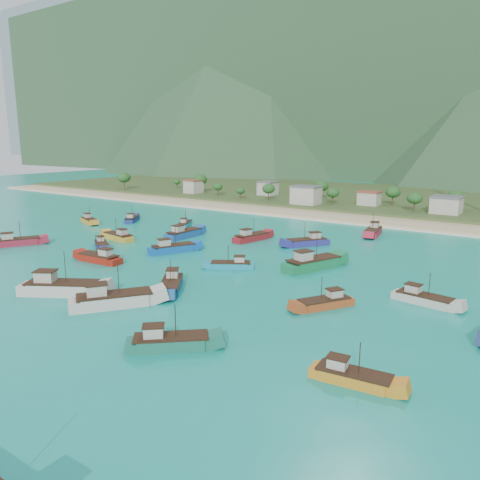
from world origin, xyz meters
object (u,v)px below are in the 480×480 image
Objects in this scene: boat_4 at (232,266)px; boat_27 at (184,234)px; boat_28 at (307,242)px; boat_19 at (185,224)px; boat_18 at (173,249)px; boat_22 at (373,232)px; boat_7 at (89,221)px; boat_8 at (61,288)px; boat_10 at (312,264)px; boat_3 at (100,259)px; boat_14 at (132,219)px; boat_30 at (251,238)px; boat_23 at (17,242)px; boat_6 at (172,285)px; boat_0 at (113,300)px; boat_21 at (102,245)px; boat_20 at (352,378)px; boat_24 at (423,300)px; boat_15 at (325,304)px; boat_16 at (118,237)px; boat_5 at (169,343)px.

boat_4 is 0.75× the size of boat_27.
boat_19 is at bearing 31.53° from boat_28.
boat_22 is (31.77, 47.01, 0.01)m from boat_18.
boat_18 reaches higher than boat_7.
boat_10 is at bearing 113.66° from boat_8.
boat_14 is (-33.84, 40.18, -0.12)m from boat_3.
boat_27 reaches higher than boat_4.
boat_30 reaches higher than boat_3.
boat_18 is 17.10m from boat_27.
boat_10 reaches higher than boat_23.
boat_6 is 43.96m from boat_30.
boat_19 is 0.86× the size of boat_28.
boat_21 is (-35.44, 26.48, -0.47)m from boat_0.
boat_28 is (29.38, 40.47, 0.02)m from boat_3.
boat_20 is (40.01, -1.25, -0.43)m from boat_0.
boat_24 is at bearing 176.52° from boat_28.
boat_8 is 1.46× the size of boat_19.
boat_15 is at bearing -37.35° from boat_10.
boat_6 is 0.95× the size of boat_16.
boat_7 is 30.24m from boat_16.
boat_0 reaches higher than boat_15.
boat_14 is at bearing 174.39° from boat_18.
boat_7 is at bearing -179.75° from boat_0.
boat_21 is (-23.40, 27.52, -0.53)m from boat_8.
boat_19 is (-39.49, 48.41, -0.15)m from boat_6.
boat_22 is 0.97× the size of boat_27.
boat_10 reaches higher than boat_22.
boat_20 is (24.10, -39.44, -0.47)m from boat_10.
boat_18 reaches higher than boat_5.
boat_27 reaches higher than boat_5.
boat_8 is 1.19× the size of boat_30.
boat_28 is at bearing -54.19° from boat_16.
boat_4 is 0.78× the size of boat_30.
boat_20 is 0.80× the size of boat_23.
boat_19 is 99.24m from boat_20.
boat_10 is 30.18m from boat_30.
boat_5 is 0.86× the size of boat_18.
boat_14 is (8.76, 9.97, -0.02)m from boat_7.
boat_8 reaches higher than boat_0.
boat_4 is 27.47m from boat_15.
boat_27 is 18.72m from boat_30.
boat_8 is 1.42× the size of boat_14.
boat_7 is 0.74× the size of boat_10.
boat_6 is 69.17m from boat_22.
boat_30 is (28.31, -5.90, 0.20)m from boat_19.
boat_8 is at bearing 72.45° from boat_21.
boat_20 is at bearing -105.60° from boat_16.
boat_28 is at bearing -39.39° from boat_3.
boat_10 reaches higher than boat_3.
boat_23 is at bearing -106.03° from boat_20.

